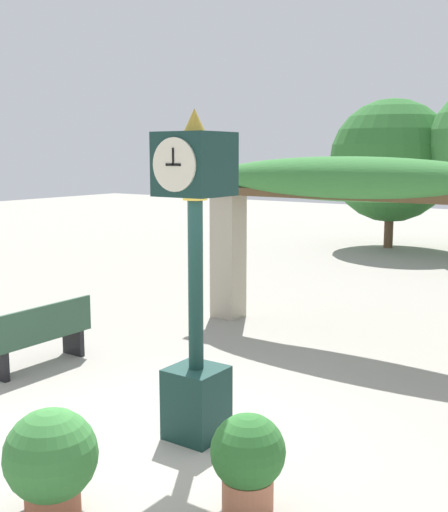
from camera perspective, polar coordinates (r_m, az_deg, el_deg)
The scene contains 6 objects.
ground_plane at distance 6.96m, azimuth -5.86°, elevation -15.77°, with size 60.00×60.00×0.00m, color gray.
pedestal_clock at distance 6.44m, azimuth -2.54°, elevation -1.78°, with size 0.62×0.67×3.36m.
pergola at distance 10.23m, azimuth 10.85°, elevation 5.08°, with size 5.56×1.07×2.88m.
potted_plant_near_left at distance 5.54m, azimuth 2.14°, elevation -17.54°, with size 0.63×0.63×0.82m.
potted_plant_near_right at distance 5.64m, azimuth -15.12°, elevation -17.04°, with size 0.77×0.77×0.89m.
park_bench at distance 9.23m, azimuth -16.03°, elevation -6.88°, with size 0.42×1.62×0.89m.
Camera 1 is at (4.15, -4.77, 2.92)m, focal length 45.00 mm.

